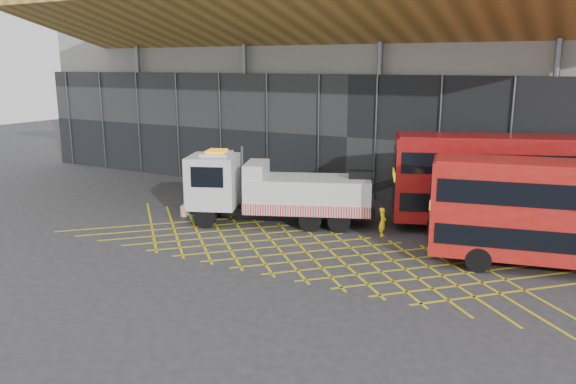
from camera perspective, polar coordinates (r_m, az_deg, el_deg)
The scene contains 7 objects.
ground_plane at distance 29.01m, azimuth -6.66°, elevation -4.57°, with size 120.00×120.00×0.00m, color #2C2B2E.
road_markings at distance 26.63m, azimuth 1.85°, elevation -6.08°, with size 26.36×7.16×0.01m.
construction_building at distance 43.29m, azimuth 9.82°, elevation 13.12°, with size 55.00×23.97×18.00m.
recovery_truck at distance 30.70m, azimuth -1.67°, elevation 0.19°, with size 11.58×6.40×4.14m.
bus_towed at distance 31.39m, azimuth 22.15°, elevation 1.20°, with size 12.65×7.01×5.07m.
bus_second at distance 26.30m, azimuth 26.96°, elevation -1.84°, with size 11.83×5.04×4.70m.
worker at distance 29.20m, azimuth 9.58°, elevation -3.01°, with size 0.55×0.36×1.50m, color yellow.
Camera 1 is at (16.17, -22.48, 8.66)m, focal length 35.00 mm.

